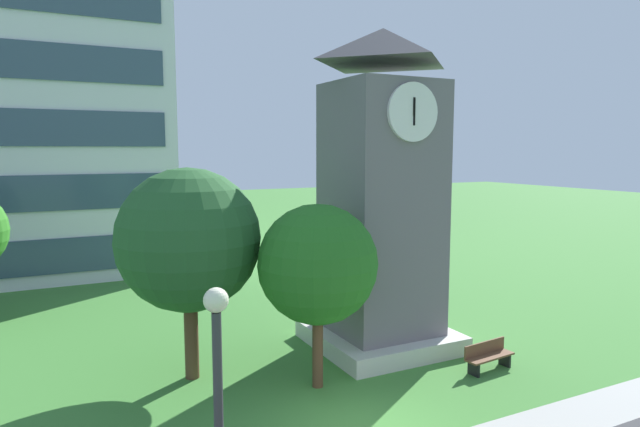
{
  "coord_description": "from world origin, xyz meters",
  "views": [
    {
      "loc": [
        -6.58,
        -11.08,
        6.92
      ],
      "look_at": [
        1.87,
        5.83,
        4.72
      ],
      "focal_mm": 30.69,
      "sensor_mm": 36.0,
      "label": 1
    }
  ],
  "objects_px": {
    "tree_by_building": "(189,240)",
    "tree_streetside": "(318,264)",
    "street_lamp": "(218,412)",
    "park_bench": "(488,356)",
    "clock_tower": "(381,208)"
  },
  "relations": [
    {
      "from": "park_bench",
      "to": "tree_by_building",
      "type": "relative_size",
      "value": 0.29
    },
    {
      "from": "clock_tower",
      "to": "tree_streetside",
      "type": "relative_size",
      "value": 2.03
    },
    {
      "from": "clock_tower",
      "to": "tree_by_building",
      "type": "bearing_deg",
      "value": 178.49
    },
    {
      "from": "park_bench",
      "to": "street_lamp",
      "type": "relative_size",
      "value": 0.37
    },
    {
      "from": "clock_tower",
      "to": "street_lamp",
      "type": "relative_size",
      "value": 2.19
    },
    {
      "from": "street_lamp",
      "to": "tree_streetside",
      "type": "height_order",
      "value": "tree_streetside"
    },
    {
      "from": "clock_tower",
      "to": "street_lamp",
      "type": "bearing_deg",
      "value": -134.12
    },
    {
      "from": "clock_tower",
      "to": "tree_by_building",
      "type": "distance_m",
      "value": 6.69
    },
    {
      "from": "tree_by_building",
      "to": "park_bench",
      "type": "bearing_deg",
      "value": -22.97
    },
    {
      "from": "tree_by_building",
      "to": "tree_streetside",
      "type": "height_order",
      "value": "tree_by_building"
    },
    {
      "from": "tree_by_building",
      "to": "tree_streetside",
      "type": "xyz_separation_m",
      "value": [
        3.15,
        -2.29,
        -0.6
      ]
    },
    {
      "from": "street_lamp",
      "to": "park_bench",
      "type": "bearing_deg",
      "value": 26.8
    },
    {
      "from": "clock_tower",
      "to": "park_bench",
      "type": "distance_m",
      "value": 5.92
    },
    {
      "from": "park_bench",
      "to": "tree_by_building",
      "type": "xyz_separation_m",
      "value": [
        -8.51,
        3.6,
        3.8
      ]
    },
    {
      "from": "street_lamp",
      "to": "tree_by_building",
      "type": "bearing_deg",
      "value": 79.39
    }
  ]
}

